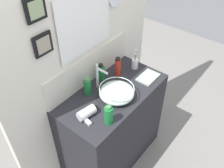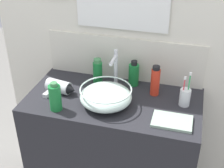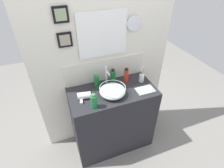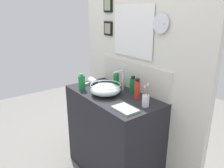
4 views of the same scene
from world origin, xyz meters
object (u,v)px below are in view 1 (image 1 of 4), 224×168
Objects in this scene: shampoo_bottle at (101,72)px; hand_towel at (148,77)px; spray_bottle at (118,67)px; toothbrush_cup at (135,63)px; glass_bowl_sink at (117,92)px; soap_dispenser at (87,87)px; lotion_bottle at (108,115)px; faucet at (98,75)px; hair_drier at (88,112)px.

shampoo_bottle is 0.79× the size of hand_towel.
toothbrush_cup is at bearing -20.63° from spray_bottle.
soap_dispenser is at bearing 118.41° from glass_bowl_sink.
hand_towel is at bearing -29.93° from soap_dispenser.
soap_dispenser is at bearing 150.07° from hand_towel.
faucet is at bearing 51.38° from lotion_bottle.
toothbrush_cup is at bearing 75.59° from hand_towel.
glass_bowl_sink is 0.30m from hair_drier.
toothbrush_cup is 0.55m from soap_dispenser.
lotion_bottle reaches higher than soap_dispenser.
hair_drier is 0.56m from spray_bottle.
glass_bowl_sink is 0.28m from lotion_bottle.
toothbrush_cup is at bearing 18.92° from lotion_bottle.
glass_bowl_sink is 1.41× the size of toothbrush_cup.
hand_towel is at bearing -34.92° from faucet.
toothbrush_cup is 1.00× the size of hand_towel.
glass_bowl_sink is at bearing -90.00° from faucet.
faucet reaches higher than hair_drier.
shampoo_bottle is at bearing 46.64° from lotion_bottle.
faucet reaches higher than toothbrush_cup.
faucet reaches higher than shampoo_bottle.
faucet reaches higher than spray_bottle.
toothbrush_cup reaches higher than soap_dispenser.
glass_bowl_sink is 1.41× the size of hand_towel.
spray_bottle is 0.90× the size of hand_towel.
lotion_bottle is 0.36m from soap_dispenser.
spray_bottle is at bearing -3.51° from faucet.
spray_bottle is (0.54, 0.14, 0.05)m from hair_drier.
shampoo_bottle reaches higher than hair_drier.
soap_dispenser reaches higher than glass_bowl_sink.
glass_bowl_sink is 0.25m from soap_dispenser.
hair_drier is 1.20× the size of shampoo_bottle.
toothbrush_cup is (0.72, 0.07, 0.02)m from hair_drier.
spray_bottle is at bearing 36.28° from glass_bowl_sink.
shampoo_bottle reaches higher than hand_towel.
hair_drier is at bearing -152.22° from shampoo_bottle.
hair_drier is 0.95× the size of hand_towel.
hair_drier is at bearing 105.70° from lotion_bottle.
hair_drier is at bearing -166.03° from spray_bottle.
soap_dispenser is (0.13, 0.34, 0.00)m from lotion_bottle.
lotion_bottle is 1.02× the size of soap_dispenser.
toothbrush_cup is (0.43, -0.08, -0.09)m from faucet.
shampoo_bottle is at bearing 27.78° from hair_drier.
hand_towel is at bearing -10.25° from glass_bowl_sink.
spray_bottle is at bearing -5.73° from soap_dispenser.
spray_bottle is 0.37m from soap_dispenser.
lotion_bottle is at bearing -161.08° from toothbrush_cup.
spray_bottle is at bearing 31.04° from lotion_bottle.
hair_drier is 0.95× the size of toothbrush_cup.
glass_bowl_sink is 0.31m from spray_bottle.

